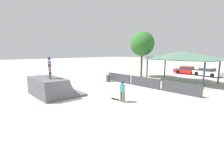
{
  "coord_description": "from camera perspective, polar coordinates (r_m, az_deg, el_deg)",
  "views": [
    {
      "loc": [
        11.33,
        -6.27,
        3.76
      ],
      "look_at": [
        -0.35,
        3.79,
        0.86
      ],
      "focal_mm": 28.0,
      "sensor_mm": 36.0,
      "label": 1
    }
  ],
  "objects": [
    {
      "name": "ground_plane",
      "position": [
        13.48,
        -11.36,
        -5.77
      ],
      "size": [
        160.0,
        160.0,
        0.0
      ],
      "primitive_type": "plane",
      "color": "#ADA8A0"
    },
    {
      "name": "quarter_pipe_ramp",
      "position": [
        15.84,
        -19.35,
        -1.09
      ],
      "size": [
        4.36,
        3.57,
        1.57
      ],
      "color": "#565459",
      "rests_on": "ground"
    },
    {
      "name": "skater_on_deck",
      "position": [
        14.95,
        -19.72,
        5.5
      ],
      "size": [
        0.76,
        0.41,
        1.76
      ],
      "rotation": [
        0.0,
        0.0,
        -0.35
      ],
      "color": "#6B6051",
      "rests_on": "quarter_pipe_ramp"
    },
    {
      "name": "skateboard_on_deck",
      "position": [
        15.69,
        -19.92,
        2.19
      ],
      "size": [
        0.78,
        0.25,
        0.09
      ],
      "rotation": [
        0.0,
        0.0,
        -0.06
      ],
      "color": "red",
      "rests_on": "quarter_pipe_ramp"
    },
    {
      "name": "bystander_walking",
      "position": [
        13.02,
        3.43,
        -1.85
      ],
      "size": [
        0.64,
        0.28,
        1.62
      ],
      "rotation": [
        0.0,
        0.0,
        2.96
      ],
      "color": "#6B6051",
      "rests_on": "ground"
    },
    {
      "name": "skateboard_on_ground",
      "position": [
        13.84,
        0.99,
        -4.87
      ],
      "size": [
        0.84,
        0.27,
        0.09
      ],
      "rotation": [
        0.0,
        0.0,
        0.09
      ],
      "color": "silver",
      "rests_on": "ground"
    },
    {
      "name": "barrier_fence",
      "position": [
        18.89,
        10.62,
        0.59
      ],
      "size": [
        11.86,
        0.12,
        1.05
      ],
      "color": "#3D3D42",
      "rests_on": "ground"
    },
    {
      "name": "pavilion_shelter",
      "position": [
        22.94,
        21.86,
        8.59
      ],
      "size": [
        8.34,
        4.87,
        3.78
      ],
      "color": "#2D2D33",
      "rests_on": "ground"
    },
    {
      "name": "tree_beside_pavilion",
      "position": [
        26.42,
        9.81,
        12.83
      ],
      "size": [
        3.53,
        3.53,
        6.62
      ],
      "color": "brown",
      "rests_on": "ground"
    },
    {
      "name": "trash_bin",
      "position": [
        21.85,
        -1.24,
        1.85
      ],
      "size": [
        0.52,
        0.52,
        0.85
      ],
      "primitive_type": "cylinder",
      "color": "#385B3D",
      "rests_on": "ground"
    },
    {
      "name": "parked_car_red",
      "position": [
        31.96,
        23.37,
        4.09
      ],
      "size": [
        4.31,
        2.08,
        1.27
      ],
      "rotation": [
        0.0,
        0.0,
        0.1
      ],
      "color": "red",
      "rests_on": "ground"
    },
    {
      "name": "parked_car_white",
      "position": [
        30.43,
        28.71,
        3.37
      ],
      "size": [
        4.36,
        2.49,
        1.27
      ],
      "rotation": [
        0.0,
        0.0,
        -0.19
      ],
      "color": "silver",
      "rests_on": "ground"
    }
  ]
}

